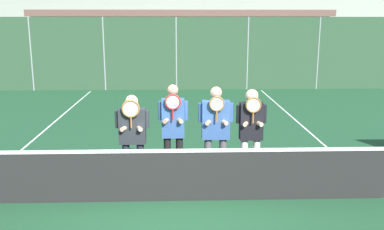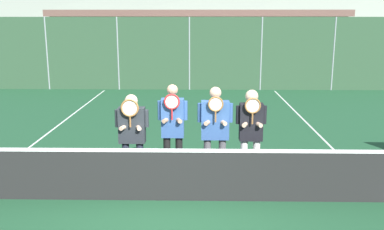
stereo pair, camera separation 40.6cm
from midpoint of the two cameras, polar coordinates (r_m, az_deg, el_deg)
The scene contains 15 objects.
ground_plane at distance 7.32m, azimuth -3.89°, elevation -11.36°, with size 120.00×120.00×0.00m, color #1E4C2D.
hill_distant at distance 60.24m, azimuth -2.20°, elevation 10.01°, with size 101.11×56.17×19.66m.
clubhouse_building at distance 26.59m, azimuth -1.84°, elevation 10.13°, with size 16.94×5.50×3.42m.
fence_back at distance 18.06m, azimuth -2.78°, elevation 8.14°, with size 18.08×0.06×3.03m.
tennis_net at distance 7.14m, azimuth -3.95°, elevation -7.93°, with size 9.63×0.09×1.01m.
court_line_left_sideline at distance 10.83m, azimuth -22.67°, elevation -4.22°, with size 0.05×16.00×0.01m, color white.
court_line_right_sideline at distance 10.65m, azimuth 16.33°, elevation -4.00°, with size 0.05×16.00×0.01m, color white.
player_leftmost at distance 7.69m, azimuth -9.45°, elevation -2.25°, with size 0.60×0.34×1.68m.
player_center_left at distance 7.72m, azimuth -4.04°, elevation -1.63°, with size 0.54×0.34×1.84m.
player_center_right at distance 7.66m, azimuth 1.66°, elevation -1.67°, with size 0.63×0.34×1.81m.
player_rightmost at distance 7.75m, azimuth 6.39°, elevation -1.79°, with size 0.55×0.34×1.76m.
car_far_left at distance 22.05m, azimuth -18.28°, elevation 6.79°, with size 4.59×2.09×1.78m.
car_left_of_center at distance 21.41m, azimuth -5.08°, elevation 7.24°, with size 4.27×2.06×1.80m.
car_center at distance 21.54m, azimuth 8.60°, elevation 7.08°, with size 4.73×2.02×1.71m.
car_right_of_center at distance 23.29m, azimuth 21.11°, elevation 6.94°, with size 4.41×1.90×1.85m.
Camera 1 is at (0.06, -6.67, 3.00)m, focal length 40.00 mm.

